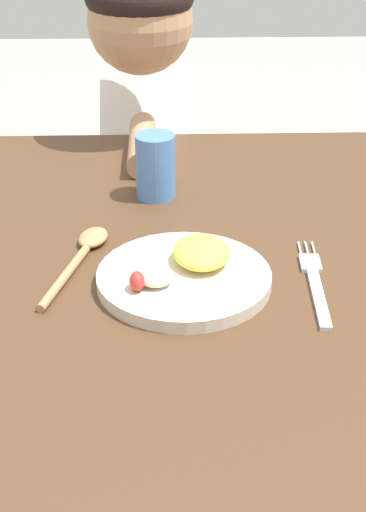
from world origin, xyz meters
TOP-DOWN VIEW (x-y plane):
  - dining_table at (0.00, 0.00)m, footprint 1.21×0.98m
  - plate at (0.04, -0.05)m, footprint 0.22×0.22m
  - fork at (0.20, -0.06)m, footprint 0.03×0.21m
  - spoon at (-0.10, 0.02)m, footprint 0.08×0.21m
  - drinking_cup at (0.00, 0.21)m, footprint 0.06×0.06m
  - person at (-0.02, 0.59)m, footprint 0.19×0.48m

SIDE VIEW (x-z plane):
  - dining_table at x=0.00m, z-range 0.24..0.92m
  - person at x=-0.02m, z-range 0.11..1.09m
  - fork at x=0.20m, z-range 0.68..0.68m
  - spoon at x=-0.10m, z-range 0.68..0.69m
  - plate at x=0.04m, z-range 0.67..0.71m
  - drinking_cup at x=0.00m, z-range 0.68..0.78m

